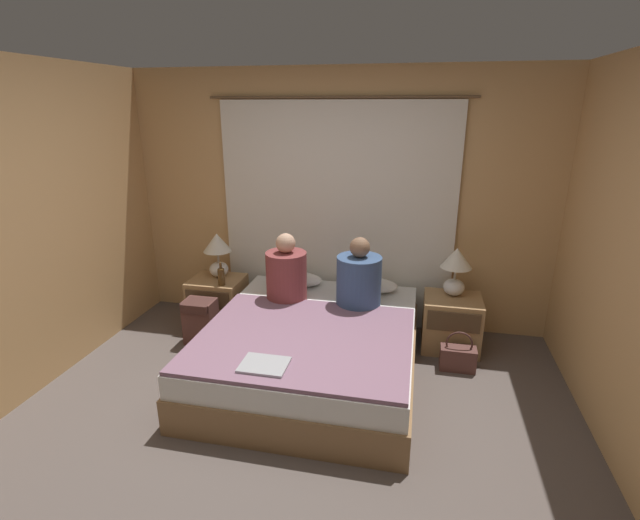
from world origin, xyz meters
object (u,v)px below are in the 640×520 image
object	(u,v)px
nightstand_left	(218,302)
beer_bottle_on_left_stand	(221,276)
lamp_right	(456,266)
pillow_left	(294,279)
lamp_left	(218,250)
pillow_right	(369,285)
nightstand_right	(451,323)
handbag_on_floor	(458,357)
laptop_on_bed	(264,365)
person_right_in_bed	(359,279)
backpack_on_floor	(200,319)
bed	(312,349)
person_left_in_bed	(286,274)

from	to	relation	value
nightstand_left	beer_bottle_on_left_stand	size ratio (longest dim) A/B	2.27
nightstand_left	lamp_right	world-z (taller)	lamp_right
pillow_left	beer_bottle_on_left_stand	xyz separation A→B (m)	(-0.66, -0.25, 0.07)
lamp_left	pillow_left	bearing A→B (deg)	2.53
pillow_right	nightstand_left	bearing A→B (deg)	-175.75
nightstand_right	handbag_on_floor	xyz separation A→B (m)	(0.05, -0.38, -0.14)
lamp_left	laptop_on_bed	size ratio (longest dim) A/B	1.42
pillow_left	pillow_right	distance (m)	0.74
lamp_right	person_right_in_bed	distance (m)	0.90
lamp_left	pillow_right	distance (m)	1.54
lamp_right	backpack_on_floor	size ratio (longest dim) A/B	1.05
lamp_left	laptop_on_bed	distance (m)	1.84
lamp_right	handbag_on_floor	world-z (taller)	lamp_right
nightstand_right	backpack_on_floor	distance (m)	2.34
nightstand_right	beer_bottle_on_left_stand	world-z (taller)	beer_bottle_on_left_stand
bed	laptop_on_bed	distance (m)	0.81
nightstand_right	backpack_on_floor	bearing A→B (deg)	-170.29
nightstand_left	pillow_right	size ratio (longest dim) A/B	0.92
lamp_left	laptop_on_bed	world-z (taller)	lamp_left
pillow_right	beer_bottle_on_left_stand	size ratio (longest dim) A/B	2.47
pillow_left	nightstand_right	bearing A→B (deg)	-4.25
nightstand_left	laptop_on_bed	world-z (taller)	laptop_on_bed
nightstand_left	person_right_in_bed	bearing A→B (deg)	-9.88
laptop_on_bed	backpack_on_floor	world-z (taller)	laptop_on_bed
nightstand_right	bed	bearing A→B (deg)	-149.04
person_left_in_bed	beer_bottle_on_left_stand	bearing A→B (deg)	170.38
pillow_left	bed	bearing A→B (deg)	-65.38
pillow_right	person_right_in_bed	bearing A→B (deg)	-97.66
pillow_right	backpack_on_floor	bearing A→B (deg)	-161.56
backpack_on_floor	lamp_right	bearing A→B (deg)	11.59
backpack_on_floor	handbag_on_floor	xyz separation A→B (m)	(2.35, 0.02, -0.13)
lamp_left	handbag_on_floor	size ratio (longest dim) A/B	1.27
bed	pillow_left	bearing A→B (deg)	114.62
nightstand_left	pillow_left	xyz separation A→B (m)	(0.78, 0.11, 0.27)
pillow_right	person_right_in_bed	world-z (taller)	person_right_in_bed
lamp_left	person_left_in_bed	xyz separation A→B (m)	(0.81, -0.33, -0.07)
handbag_on_floor	lamp_left	bearing A→B (deg)	169.02
bed	lamp_right	bearing A→B (deg)	33.75
laptop_on_bed	bed	bearing A→B (deg)	78.21
lamp_right	person_left_in_bed	size ratio (longest dim) A/B	0.72
lamp_right	laptop_on_bed	distance (m)	2.02
nightstand_left	pillow_right	distance (m)	1.55
lamp_left	handbag_on_floor	bearing A→B (deg)	-10.98
lamp_right	pillow_right	xyz separation A→B (m)	(-0.78, 0.03, -0.26)
beer_bottle_on_left_stand	handbag_on_floor	xyz separation A→B (m)	(2.23, -0.24, -0.47)
lamp_left	lamp_right	distance (m)	2.30
nightstand_left	lamp_left	xyz separation A→B (m)	(0.00, 0.08, 0.53)
pillow_right	backpack_on_floor	size ratio (longest dim) A/B	1.30
person_right_in_bed	laptop_on_bed	world-z (taller)	person_right_in_bed
pillow_right	person_left_in_bed	bearing A→B (deg)	-152.49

